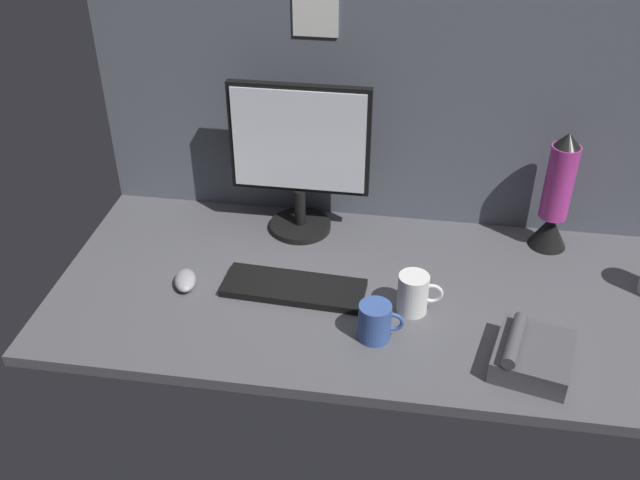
% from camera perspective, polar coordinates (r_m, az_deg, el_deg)
% --- Properties ---
extents(ground_plane, '(1.80, 0.80, 0.03)m').
position_cam_1_polar(ground_plane, '(1.94, 6.07, -4.14)').
color(ground_plane, '#515156').
extents(cubicle_wall_back, '(1.80, 0.06, 0.79)m').
position_cam_1_polar(cubicle_wall_back, '(2.05, 7.44, 11.40)').
color(cubicle_wall_back, '#565B66').
rests_on(cubicle_wall_back, ground_plane).
extents(monitor, '(0.39, 0.18, 0.45)m').
position_cam_1_polar(monitor, '(2.03, -1.63, 6.80)').
color(monitor, black).
rests_on(monitor, ground_plane).
extents(keyboard, '(0.38, 0.15, 0.02)m').
position_cam_1_polar(keyboard, '(1.90, -2.06, -3.79)').
color(keyboard, black).
rests_on(keyboard, ground_plane).
extents(mouse, '(0.08, 0.11, 0.03)m').
position_cam_1_polar(mouse, '(1.95, -10.54, -3.13)').
color(mouse, '#99999E').
rests_on(mouse, ground_plane).
extents(mug_ceramic_blue, '(0.11, 0.08, 0.10)m').
position_cam_1_polar(mug_ceramic_blue, '(1.74, 4.39, -6.42)').
color(mug_ceramic_blue, '#38569E').
rests_on(mug_ceramic_blue, ground_plane).
extents(mug_ceramic_white, '(0.11, 0.08, 0.11)m').
position_cam_1_polar(mug_ceramic_white, '(1.83, 7.38, -4.19)').
color(mug_ceramic_white, white).
rests_on(mug_ceramic_white, ground_plane).
extents(lava_lamp, '(0.11, 0.11, 0.35)m').
position_cam_1_polar(lava_lamp, '(2.10, 18.02, 2.97)').
color(lava_lamp, black).
rests_on(lava_lamp, ground_plane).
extents(desk_phone, '(0.21, 0.22, 0.09)m').
position_cam_1_polar(desk_phone, '(1.74, 16.27, -8.66)').
color(desk_phone, '#4C4C51').
rests_on(desk_phone, ground_plane).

